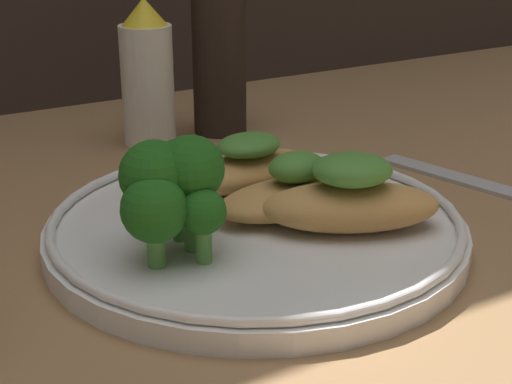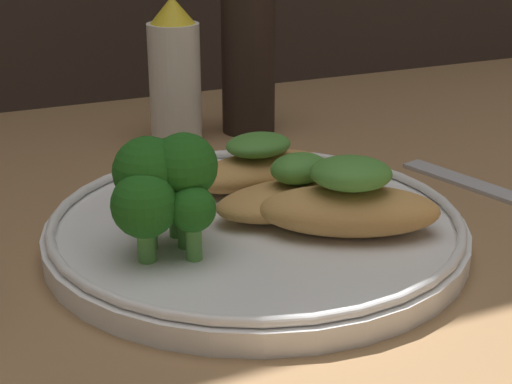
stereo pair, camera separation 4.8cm
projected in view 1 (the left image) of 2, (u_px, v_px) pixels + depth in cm
name	position (u px, v px, depth cm)	size (l,w,h in cm)	color
ground_plane	(256.00, 249.00, 49.60)	(180.00, 180.00, 1.00)	#936D47
plate	(256.00, 228.00, 49.06)	(26.26, 26.26, 2.00)	white
grilled_meat_front	(351.00, 200.00, 47.34)	(11.95, 9.22, 4.75)	tan
grilled_meat_middle	(299.00, 194.00, 49.61)	(11.20, 5.50, 4.05)	tan
grilled_meat_back	(249.00, 166.00, 54.00)	(10.73, 5.69, 3.80)	tan
broccoli_bunch	(171.00, 185.00, 43.30)	(6.41, 6.79, 6.86)	#569942
sauce_bottle	(147.00, 76.00, 66.06)	(4.44, 4.44, 12.45)	white
pepper_grinder	(219.00, 49.00, 68.70)	(4.75, 4.75, 16.73)	black
fork	(498.00, 188.00, 57.40)	(6.67, 19.72, 0.60)	#B2B2B7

